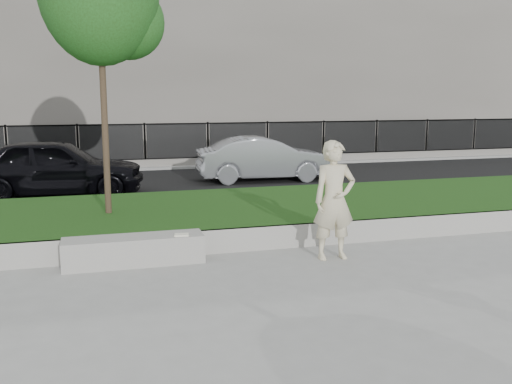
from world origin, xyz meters
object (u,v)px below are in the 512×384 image
object	(u,v)px
man	(334,200)
car_silver	(264,159)
stone_bench	(134,250)
book	(182,235)
car_dark	(55,167)

from	to	relation	value
man	car_silver	xyz separation A→B (m)	(1.26, 7.97, -0.25)
stone_bench	man	world-z (taller)	man
stone_bench	book	distance (m)	0.76
man	book	world-z (taller)	man
stone_bench	man	xyz separation A→B (m)	(3.07, -0.55, 0.72)
stone_bench	car_dark	bearing A→B (deg)	102.89
stone_bench	car_silver	xyz separation A→B (m)	(4.33, 7.42, 0.48)
stone_bench	car_silver	world-z (taller)	car_silver
car_dark	car_silver	bearing A→B (deg)	-73.69
book	car_dark	distance (m)	6.91
car_dark	man	bearing A→B (deg)	-140.51
stone_bench	book	size ratio (longest dim) A/B	9.89
book	car_dark	size ratio (longest dim) A/B	0.05
book	car_silver	xyz separation A→B (m)	(3.61, 7.56, 0.25)
car_dark	book	bearing A→B (deg)	-155.12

